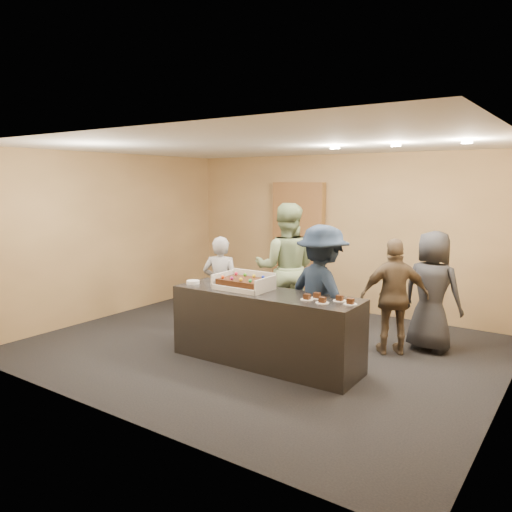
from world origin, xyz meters
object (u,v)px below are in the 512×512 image
sheet_cake (244,281)px  person_server_grey (221,286)px  storage_cabinet (298,244)px  person_brown_extra (394,297)px  person_dark_suit (432,291)px  cake_box (245,285)px  person_navy_man (322,294)px  person_sage_man (286,268)px  plate_stack (193,282)px  serving_counter (265,328)px

sheet_cake → person_server_grey: 1.09m
storage_cabinet → person_server_grey: (0.02, -2.29, -0.38)m
person_brown_extra → person_dark_suit: 0.55m
cake_box → person_brown_extra: bearing=39.0°
storage_cabinet → sheet_cake: 3.03m
person_brown_extra → cake_box: bearing=4.3°
person_navy_man → person_brown_extra: bearing=-107.1°
person_sage_man → person_navy_man: 1.35m
person_sage_man → person_server_grey: bearing=17.3°
sheet_cake → storage_cabinet: bearing=106.9°
storage_cabinet → person_sage_man: size_ratio=1.15×
cake_box → person_brown_extra: 1.95m
person_navy_man → person_brown_extra: size_ratio=1.13×
sheet_cake → person_dark_suit: size_ratio=0.36×
sheet_cake → person_dark_suit: person_dark_suit is taller
storage_cabinet → cake_box: storage_cabinet is taller
plate_stack → person_navy_man: 1.71m
person_sage_man → person_navy_man: person_sage_man is taller
cake_box → serving_counter: bearing=-4.4°
cake_box → plate_stack: 0.76m
serving_counter → person_server_grey: 1.37m
storage_cabinet → person_brown_extra: (2.39, -1.65, -0.35)m
sheet_cake → plate_stack: size_ratio=3.39×
person_brown_extra → storage_cabinet: bearing=-69.4°
sheet_cake → person_server_grey: (-0.86, 0.62, -0.27)m
cake_box → person_brown_extra: person_brown_extra is taller
person_server_grey → person_sage_man: 1.00m
serving_counter → cake_box: 0.60m
plate_stack → person_brown_extra: 2.64m
serving_counter → storage_cabinet: storage_cabinet is taller
person_server_grey → person_navy_man: bearing=149.9°
person_navy_man → person_dark_suit: size_ratio=1.07×
plate_stack → person_server_grey: bearing=99.0°
sheet_cake → plate_stack: 0.76m
storage_cabinet → person_dark_suit: (2.75, -1.24, -0.31)m
serving_counter → person_brown_extra: (1.18, 1.25, 0.31)m
plate_stack → person_brown_extra: (2.26, 1.36, -0.16)m
person_server_grey → person_dark_suit: (2.73, 1.05, 0.07)m
plate_stack → person_brown_extra: bearing=31.1°
cake_box → plate_stack: bearing=-169.7°
plate_stack → cake_box: bearing=10.3°
sheet_cake → person_brown_extra: 1.97m
sheet_cake → person_navy_man: person_navy_man is taller
sheet_cake → plate_stack: sheet_cake is taller
cake_box → person_brown_extra: (1.51, 1.22, -0.19)m
cake_box → plate_stack: size_ratio=3.98×
sheet_cake → person_navy_man: bearing=27.4°
person_server_grey → person_dark_suit: 2.93m
cake_box → person_navy_man: 0.97m
storage_cabinet → cake_box: size_ratio=3.26×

